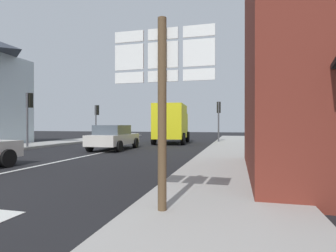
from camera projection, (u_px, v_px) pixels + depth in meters
The scene contains 9 objects.
ground_plane at pixel (108, 151), 15.06m from camera, with size 80.00×80.00×0.00m, color black.
sidewalk_right at pixel (231, 158), 11.45m from camera, with size 3.01×44.00×0.14m, color #9E9B96.
lane_centre_stripe at pixel (63, 161), 11.19m from camera, with size 0.16×12.00×0.01m, color silver.
sedan_far at pixel (114, 137), 16.10m from camera, with size 2.08×4.26×1.47m.
delivery_truck at pixel (171, 123), 21.40m from camera, with size 2.81×5.15×3.05m.
route_sign_post at pixel (162, 93), 4.30m from camera, with size 1.66×0.14×3.20m.
traffic_light_near_left at pixel (29, 107), 16.75m from camera, with size 0.30×0.49×3.47m.
traffic_light_far_left at pixel (97, 114), 24.84m from camera, with size 0.30×0.49×3.29m.
traffic_light_far_right at pixel (219, 113), 21.80m from camera, with size 0.30×0.49×3.35m.
Camera 1 is at (6.98, -3.75, 1.50)m, focal length 28.85 mm.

